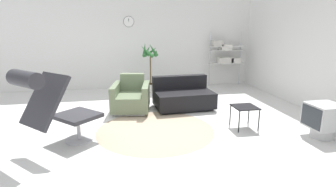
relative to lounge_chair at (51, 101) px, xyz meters
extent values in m
plane|color=silver|center=(1.53, 0.86, -0.74)|extent=(12.00, 12.00, 0.00)
cube|color=silver|center=(1.53, 4.00, 0.66)|extent=(12.00, 0.06, 2.80)
cylinder|color=black|center=(1.29, 3.96, 1.17)|extent=(0.30, 0.01, 0.30)
cylinder|color=white|center=(1.29, 3.96, 1.17)|extent=(0.29, 0.02, 0.29)
cube|color=black|center=(1.29, 3.94, 1.22)|extent=(0.01, 0.01, 0.09)
cube|color=silver|center=(4.98, 0.86, 0.66)|extent=(0.06, 12.00, 2.80)
cylinder|color=tan|center=(1.54, 0.48, -0.74)|extent=(2.05, 2.05, 0.01)
cylinder|color=#BCBCC1|center=(0.29, 0.29, -0.73)|extent=(0.62, 0.62, 0.02)
cylinder|color=#BCBCC1|center=(0.29, 0.29, -0.55)|extent=(0.06, 0.06, 0.35)
cube|color=#2D2D33|center=(0.29, 0.29, -0.33)|extent=(0.83, 0.83, 0.06)
cube|color=#2D2D33|center=(-0.07, -0.06, 0.03)|extent=(0.78, 0.78, 0.70)
cylinder|color=#2D2D33|center=(-0.22, -0.22, 0.37)|extent=(0.54, 0.55, 0.22)
cube|color=silver|center=(1.19, 1.67, -0.71)|extent=(0.73, 0.83, 0.06)
cube|color=#667556|center=(1.19, 1.67, -0.52)|extent=(0.66, 0.98, 0.32)
cube|color=#667556|center=(1.24, 2.02, -0.17)|extent=(0.54, 0.26, 0.38)
cube|color=#667556|center=(1.50, 1.62, -0.42)|extent=(0.26, 0.91, 0.53)
cube|color=#667556|center=(0.87, 1.72, -0.42)|extent=(0.26, 0.91, 0.53)
cube|color=black|center=(2.34, 1.64, -0.72)|extent=(1.17, 0.77, 0.05)
cube|color=black|center=(2.34, 1.64, -0.52)|extent=(1.30, 0.90, 0.34)
cube|color=black|center=(2.32, 1.96, -0.20)|extent=(1.26, 0.28, 0.30)
cube|color=black|center=(3.11, 0.30, -0.35)|extent=(0.41, 0.41, 0.02)
cylinder|color=black|center=(2.93, 0.11, -0.55)|extent=(0.02, 0.02, 0.38)
cylinder|color=black|center=(3.30, 0.11, -0.55)|extent=(0.02, 0.02, 0.38)
cylinder|color=black|center=(2.93, 0.48, -0.55)|extent=(0.02, 0.02, 0.38)
cylinder|color=black|center=(3.30, 0.48, -0.55)|extent=(0.02, 0.02, 0.38)
cylinder|color=#B7B7B7|center=(4.18, -0.33, -0.65)|extent=(0.36, 0.36, 0.17)
cube|color=#B7B7B7|center=(4.18, -0.33, -0.37)|extent=(0.49, 0.49, 0.39)
cube|color=#282D33|center=(3.93, -0.33, -0.37)|extent=(0.02, 0.42, 0.33)
cylinder|color=silver|center=(1.81, 3.30, -0.63)|extent=(0.30, 0.30, 0.23)
cylinder|color=#382819|center=(1.81, 3.30, -0.52)|extent=(0.28, 0.28, 0.02)
cylinder|color=brown|center=(1.81, 3.30, -0.12)|extent=(0.04, 0.04, 0.79)
cone|color=#2D6B33|center=(1.96, 3.30, 0.35)|extent=(0.10, 0.36, 0.24)
cone|color=#2D6B33|center=(1.86, 3.41, 0.38)|extent=(0.33, 0.23, 0.28)
cone|color=#2D6B33|center=(1.74, 3.38, 0.40)|extent=(0.28, 0.26, 0.31)
cone|color=#2D6B33|center=(1.66, 3.33, 0.44)|extent=(0.17, 0.39, 0.39)
cone|color=#2D6B33|center=(1.70, 3.16, 0.40)|extent=(0.39, 0.33, 0.34)
cone|color=#2D6B33|center=(1.87, 3.20, 0.43)|extent=(0.33, 0.25, 0.38)
cylinder|color=#BCBCC1|center=(3.67, 3.78, 0.08)|extent=(0.03, 0.03, 1.64)
cylinder|color=#BCBCC1|center=(4.65, 3.78, 0.08)|extent=(0.03, 0.03, 1.64)
cube|color=silver|center=(4.16, 3.66, -0.03)|extent=(1.04, 0.28, 0.02)
cube|color=silver|center=(4.16, 3.66, 0.35)|extent=(1.04, 0.28, 0.02)
cube|color=silver|center=(4.16, 3.66, 0.47)|extent=(1.04, 0.28, 0.02)
cube|color=beige|center=(4.42, 3.65, 0.05)|extent=(0.31, 0.24, 0.14)
cube|color=silver|center=(4.11, 3.65, 0.44)|extent=(0.32, 0.24, 0.17)
cube|color=#B7B2A8|center=(3.84, 3.65, 0.56)|extent=(0.30, 0.24, 0.15)
cube|color=beige|center=(4.11, 3.65, 0.06)|extent=(0.44, 0.24, 0.16)
camera|label=1|loc=(0.97, -3.79, 1.00)|focal=28.00mm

